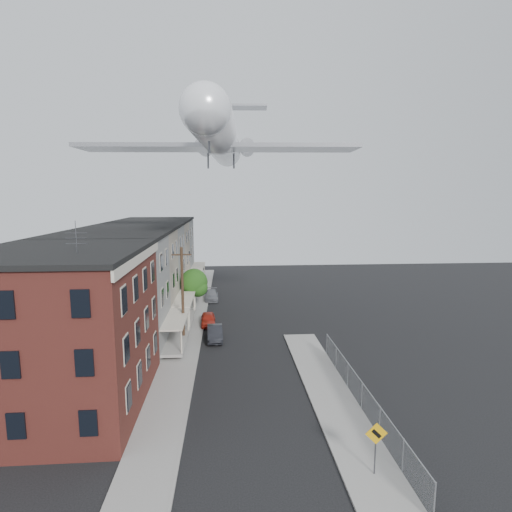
# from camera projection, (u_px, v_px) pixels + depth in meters

# --- Properties ---
(ground) EXTENTS (120.00, 120.00, 0.00)m
(ground) POSITION_uv_depth(u_px,v_px,m) (258.00, 467.00, 20.04)
(ground) COLOR black
(ground) RESTS_ON ground
(sidewalk_left) EXTENTS (3.00, 62.00, 0.12)m
(sidewalk_left) POSITION_uv_depth(u_px,v_px,m) (191.00, 322.00, 43.32)
(sidewalk_left) COLOR gray
(sidewalk_left) RESTS_ON ground
(sidewalk_right) EXTENTS (3.00, 26.00, 0.12)m
(sidewalk_right) POSITION_uv_depth(u_px,v_px,m) (334.00, 402.00, 26.34)
(sidewalk_right) COLOR gray
(sidewalk_right) RESTS_ON ground
(curb_left) EXTENTS (0.15, 62.00, 0.14)m
(curb_left) POSITION_uv_depth(u_px,v_px,m) (204.00, 321.00, 43.42)
(curb_left) COLOR gray
(curb_left) RESTS_ON ground
(curb_right) EXTENTS (0.15, 26.00, 0.14)m
(curb_right) POSITION_uv_depth(u_px,v_px,m) (312.00, 403.00, 26.24)
(curb_right) COLOR gray
(curb_right) RESTS_ON ground
(corner_building) EXTENTS (10.31, 12.30, 12.15)m
(corner_building) POSITION_uv_depth(u_px,v_px,m) (62.00, 329.00, 25.34)
(corner_building) COLOR #371311
(corner_building) RESTS_ON ground
(row_house_a) EXTENTS (11.98, 7.00, 10.30)m
(row_house_a) POSITION_uv_depth(u_px,v_px,m) (107.00, 294.00, 34.72)
(row_house_a) COLOR slate
(row_house_a) RESTS_ON ground
(row_house_b) EXTENTS (11.98, 7.00, 10.30)m
(row_house_b) POSITION_uv_depth(u_px,v_px,m) (127.00, 278.00, 41.63)
(row_house_b) COLOR slate
(row_house_b) RESTS_ON ground
(row_house_c) EXTENTS (11.98, 7.00, 10.30)m
(row_house_c) POSITION_uv_depth(u_px,v_px,m) (141.00, 266.00, 48.54)
(row_house_c) COLOR slate
(row_house_c) RESTS_ON ground
(row_house_d) EXTENTS (11.98, 7.00, 10.30)m
(row_house_d) POSITION_uv_depth(u_px,v_px,m) (152.00, 258.00, 55.45)
(row_house_d) COLOR slate
(row_house_d) RESTS_ON ground
(row_house_e) EXTENTS (11.98, 7.00, 10.30)m
(row_house_e) POSITION_uv_depth(u_px,v_px,m) (160.00, 251.00, 62.36)
(row_house_e) COLOR slate
(row_house_e) RESTS_ON ground
(chainlink_fence) EXTENTS (0.06, 18.06, 1.90)m
(chainlink_fence) POSITION_uv_depth(u_px,v_px,m) (362.00, 395.00, 25.33)
(chainlink_fence) COLOR gray
(chainlink_fence) RESTS_ON ground
(warning_sign) EXTENTS (1.10, 0.11, 2.80)m
(warning_sign) POSITION_uv_depth(u_px,v_px,m) (376.00, 440.00, 19.15)
(warning_sign) COLOR #515156
(warning_sign) RESTS_ON ground
(utility_pole) EXTENTS (1.80, 0.26, 9.00)m
(utility_pole) POSITION_uv_depth(u_px,v_px,m) (183.00, 294.00, 36.72)
(utility_pole) COLOR black
(utility_pole) RESTS_ON ground
(street_tree) EXTENTS (3.22, 3.20, 5.20)m
(street_tree) POSITION_uv_depth(u_px,v_px,m) (195.00, 284.00, 46.72)
(street_tree) COLOR black
(street_tree) RESTS_ON ground
(car_near) EXTENTS (1.72, 3.84, 1.28)m
(car_near) POSITION_uv_depth(u_px,v_px,m) (208.00, 319.00, 42.34)
(car_near) COLOR #AD2416
(car_near) RESTS_ON ground
(car_mid) EXTENTS (1.63, 4.12, 1.33)m
(car_mid) POSITION_uv_depth(u_px,v_px,m) (215.00, 333.00, 37.95)
(car_mid) COLOR black
(car_mid) RESTS_ON ground
(car_far) EXTENTS (1.88, 4.39, 1.26)m
(car_far) POSITION_uv_depth(u_px,v_px,m) (212.00, 295.00, 52.79)
(car_far) COLOR slate
(car_far) RESTS_ON ground
(airplane) EXTENTS (26.32, 30.05, 8.70)m
(airplane) POSITION_uv_depth(u_px,v_px,m) (220.00, 139.00, 39.75)
(airplane) COLOR white
(airplane) RESTS_ON ground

